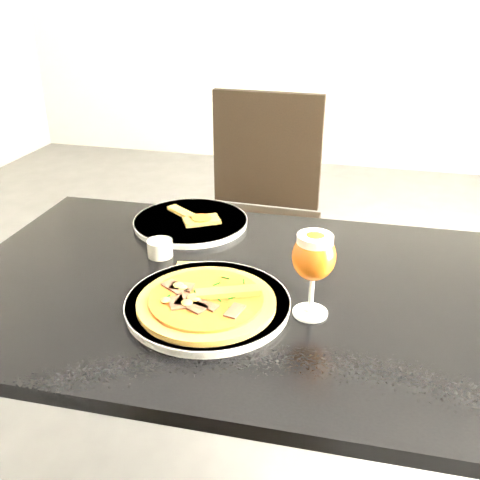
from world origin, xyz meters
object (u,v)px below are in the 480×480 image
(dining_table, at_px, (225,316))
(chair_far, at_px, (258,213))
(beer_glass, at_px, (314,257))
(pizza, at_px, (207,301))

(dining_table, height_order, chair_far, chair_far)
(chair_far, bearing_deg, beer_glass, -70.28)
(dining_table, bearing_deg, beer_glass, -22.70)
(chair_far, xyz_separation_m, pizza, (0.11, -1.01, 0.24))
(pizza, bearing_deg, dining_table, 89.44)
(pizza, xyz_separation_m, beer_glass, (0.20, 0.05, 0.10))
(dining_table, xyz_separation_m, pizza, (-0.00, -0.12, 0.12))
(dining_table, relative_size, pizza, 4.42)
(dining_table, distance_m, chair_far, 0.90)
(chair_far, xyz_separation_m, beer_glass, (0.31, -0.97, 0.34))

